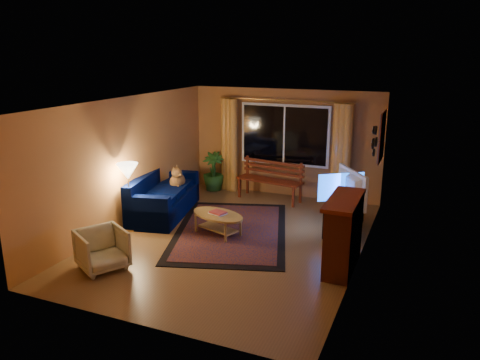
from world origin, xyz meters
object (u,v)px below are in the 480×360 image
at_px(floor_lamp, 129,198).
at_px(tv_console, 344,217).
at_px(bench, 269,190).
at_px(sofa, 164,194).
at_px(coffee_table, 218,224).
at_px(armchair, 102,247).

distance_m(floor_lamp, tv_console, 4.11).
bearing_deg(bench, sofa, -125.08).
bearing_deg(floor_lamp, bench, 56.83).
xyz_separation_m(bench, coffee_table, (-0.19, -2.35, -0.03)).
bearing_deg(armchair, coffee_table, 1.87).
height_order(floor_lamp, coffee_table, floor_lamp).
height_order(sofa, coffee_table, sofa).
bearing_deg(armchair, bench, 13.95).
bearing_deg(coffee_table, sofa, 158.76).
distance_m(armchair, coffee_table, 2.26).
bearing_deg(bench, coffee_table, -85.47).
distance_m(coffee_table, tv_console, 2.42).
bearing_deg(coffee_table, armchair, -118.38).
height_order(armchair, tv_console, armchair).
distance_m(bench, coffee_table, 2.36).
height_order(armchair, floor_lamp, floor_lamp).
xyz_separation_m(floor_lamp, tv_console, (3.78, 1.58, -0.38)).
xyz_separation_m(bench, sofa, (-1.72, -1.76, 0.20)).
bearing_deg(tv_console, floor_lamp, -150.25).
relative_size(coffee_table, tv_console, 0.88).
bearing_deg(floor_lamp, tv_console, 22.70).
distance_m(armchair, tv_console, 4.48).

